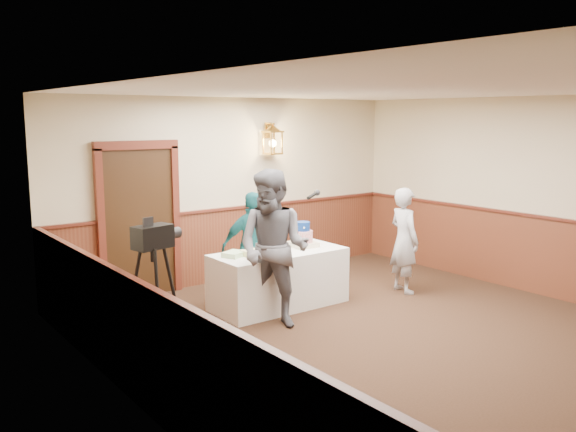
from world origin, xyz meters
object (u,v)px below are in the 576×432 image
display_table (279,279)px  sheet_cake_yellow (256,253)px  sheet_cake_green (234,254)px  tv_camera_rig (155,310)px  assistant_p (254,247)px  tiered_cake (303,237)px  interviewer (274,249)px  baker (404,240)px

display_table → sheet_cake_yellow: sheet_cake_yellow is taller
sheet_cake_green → sheet_cake_yellow: bearing=-23.5°
sheet_cake_yellow → tv_camera_rig: 2.20m
sheet_cake_green → assistant_p: size_ratio=0.18×
tiered_cake → sheet_cake_green: (-1.07, 0.06, -0.10)m
display_table → sheet_cake_yellow: size_ratio=5.24×
sheet_cake_green → assistant_p: bearing=31.2°
tiered_cake → interviewer: size_ratio=0.19×
sheet_cake_yellow → interviewer: bearing=-102.3°
display_table → sheet_cake_green: (-0.64, 0.10, 0.41)m
sheet_cake_green → interviewer: (0.14, -0.67, 0.17)m
sheet_cake_yellow → tv_camera_rig: size_ratio=0.23×
tiered_cake → sheet_cake_green: bearing=176.9°
display_table → sheet_cake_yellow: bearing=-177.1°
tiered_cake → baker: baker is taller
sheet_cake_yellow → tv_camera_rig: tv_camera_rig is taller
baker → display_table: bearing=84.5°
baker → assistant_p: (-1.95, 0.95, -0.00)m
baker → assistant_p: baker is taller
sheet_cake_yellow → sheet_cake_green: size_ratio=1.26×
display_table → sheet_cake_yellow: 0.56m
sheet_cake_green → interviewer: bearing=-77.8°
interviewer → assistant_p: (0.38, 0.98, -0.20)m
sheet_cake_green → baker: size_ratio=0.18×
tv_camera_rig → assistant_p: bearing=22.1°
tiered_cake → sheet_cake_yellow: 0.82m
sheet_cake_green → tv_camera_rig: tv_camera_rig is taller
sheet_cake_yellow → interviewer: size_ratio=0.18×
baker → assistant_p: 2.17m
display_table → tiered_cake: (0.43, 0.04, 0.51)m
display_table → tv_camera_rig: tv_camera_rig is taller
sheet_cake_yellow → baker: bearing=-13.2°
baker → tv_camera_rig: (-4.11, -0.57, -0.08)m
tiered_cake → sheet_cake_yellow: (-0.81, -0.06, -0.10)m
display_table → tiered_cake: size_ratio=5.04×
display_table → tv_camera_rig: size_ratio=1.20×
assistant_p → tv_camera_rig: bearing=60.0°
tiered_cake → assistant_p: size_ratio=0.24×
sheet_cake_green → tv_camera_rig: 2.04m
tiered_cake → assistant_p: (-0.55, 0.37, -0.13)m
tiered_cake → interviewer: (-0.93, -0.61, 0.07)m
display_table → interviewer: interviewer is taller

